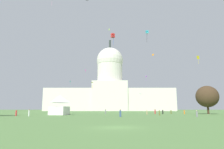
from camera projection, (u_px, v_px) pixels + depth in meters
name	position (u px, v px, depth m)	size (l,w,h in m)	color
ground_plane	(117.00, 127.00, 21.13)	(800.00, 800.00, 0.00)	#567F42
capitol_building	(111.00, 91.00, 183.91)	(113.51, 28.09, 66.37)	silver
event_tent	(60.00, 105.00, 63.96)	(5.91, 6.96, 6.19)	white
tree_east_mid	(208.00, 96.00, 75.83)	(10.83, 10.55, 10.53)	#42301E
person_orange_front_left	(185.00, 112.00, 73.00)	(0.53, 0.53, 1.60)	orange
person_red_mid_left	(17.00, 113.00, 55.14)	(0.48, 0.48, 1.69)	red
person_black_aisle_center	(164.00, 112.00, 72.90)	(0.46, 0.46, 1.69)	black
person_tan_lawn_far_right	(148.00, 112.00, 68.43)	(0.42, 0.42, 1.51)	tan
person_white_deep_crowd	(30.00, 113.00, 52.57)	(0.41, 0.41, 1.79)	silver
person_red_edge_west	(156.00, 112.00, 75.27)	(0.63, 0.63, 1.77)	red
person_olive_back_left	(172.00, 112.00, 76.72)	(0.63, 0.63, 1.51)	olive
person_grey_mid_right	(198.00, 114.00, 47.77)	(0.58, 0.58, 1.56)	gray
person_olive_mid_center	(160.00, 113.00, 58.66)	(0.40, 0.40, 1.64)	olive
person_grey_back_center	(106.00, 112.00, 78.41)	(0.51, 0.51, 1.76)	gray
person_denim_near_tree_east	(121.00, 114.00, 48.29)	(0.63, 0.63, 1.78)	#3D5684
kite_pink_high	(52.00, 0.00, 108.60)	(1.38, 1.47, 3.49)	pink
kite_gold_low	(94.00, 83.00, 85.46)	(1.25, 1.76, 2.64)	gold
kite_red_mid	(113.00, 36.00, 65.36)	(1.49, 1.48, 3.82)	red
kite_white_low	(141.00, 94.00, 153.72)	(1.04, 0.97, 3.94)	white
kite_lime_high	(110.00, 29.00, 119.74)	(0.77, 0.75, 1.14)	#8CD133
kite_violet_mid	(147.00, 77.00, 108.04)	(0.77, 0.72, 2.77)	purple
kite_magenta_mid	(86.00, 70.00, 163.48)	(0.71, 0.68, 2.68)	#D1339E
kite_cyan_mid	(148.00, 32.00, 68.75)	(0.98, 1.02, 4.24)	#33BCDB
kite_orange_mid	(154.00, 55.00, 93.44)	(0.69, 0.83, 0.85)	orange
kite_turquoise_mid	(71.00, 82.00, 151.32)	(0.69, 0.74, 3.52)	teal
kite_yellow_mid	(199.00, 58.00, 75.82)	(0.82, 1.10, 3.07)	yellow
kite_green_mid	(98.00, 76.00, 142.06)	(1.78, 1.57, 0.30)	green
kite_black_high	(88.00, 1.00, 98.23)	(1.30, 0.67, 0.26)	black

